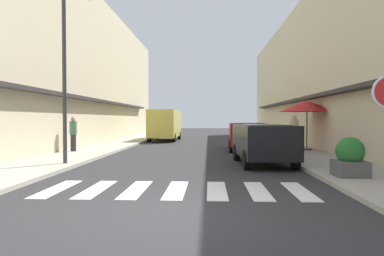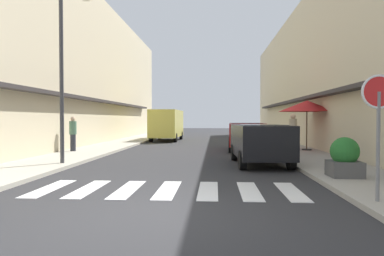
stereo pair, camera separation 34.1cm
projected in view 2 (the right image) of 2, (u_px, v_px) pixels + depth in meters
name	position (u px, v px, depth m)	size (l,w,h in m)	color
ground_plane	(197.00, 146.00, 21.88)	(86.59, 86.59, 0.00)	#2B2B2D
sidewalk_left	(116.00, 145.00, 22.20)	(2.53, 55.11, 0.12)	#ADA899
sidewalk_right	(280.00, 146.00, 21.55)	(2.53, 55.11, 0.12)	#9E998E
building_row_left	(63.00, 71.00, 23.29)	(5.50, 37.42, 9.66)	beige
building_row_right	(339.00, 75.00, 22.16)	(5.50, 37.42, 8.88)	beige
crosswalk	(168.00, 190.00, 8.34)	(6.15, 2.20, 0.01)	silver
parked_car_near	(260.00, 140.00, 12.94)	(1.97, 4.17, 1.47)	black
parked_car_mid	(246.00, 133.00, 18.74)	(1.95, 4.38, 1.47)	maroon
delivery_van	(167.00, 122.00, 27.38)	(2.09, 5.44, 2.37)	#D8CC4C
round_street_sign	(379.00, 104.00, 6.65)	(0.65, 0.07, 2.38)	slate
street_lamp	(66.00, 60.00, 12.42)	(1.19, 0.28, 5.99)	#38383D
cafe_umbrella	(307.00, 106.00, 17.68)	(2.77, 2.77, 2.47)	#262626
planter_corner	(345.00, 158.00, 9.53)	(0.81, 0.81, 1.06)	#4C4C4C
pedestrian_walking_near	(73.00, 133.00, 17.18)	(0.34, 0.34, 1.66)	#282B33
pedestrian_walking_far	(293.00, 133.00, 15.37)	(0.34, 0.34, 1.79)	#282B33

